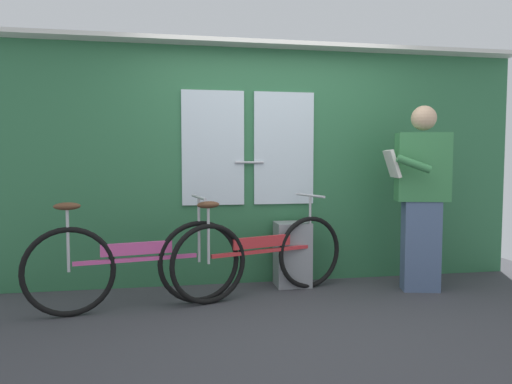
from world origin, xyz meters
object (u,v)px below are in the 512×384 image
(bicycle_near_door, at_px, (136,264))
(trash_bin_by_wall, at_px, (292,254))
(bicycle_leaning_behind, at_px, (261,255))
(passenger_reading_newspaper, at_px, (421,194))

(bicycle_near_door, relative_size, trash_bin_by_wall, 2.77)
(bicycle_near_door, distance_m, bicycle_leaning_behind, 1.10)
(passenger_reading_newspaper, relative_size, trash_bin_by_wall, 2.77)
(bicycle_leaning_behind, relative_size, trash_bin_by_wall, 2.66)
(bicycle_near_door, distance_m, trash_bin_by_wall, 1.52)
(bicycle_near_door, xyz_separation_m, trash_bin_by_wall, (1.43, 0.49, -0.07))
(bicycle_leaning_behind, height_order, passenger_reading_newspaper, passenger_reading_newspaper)
(bicycle_near_door, bearing_deg, trash_bin_by_wall, 8.37)
(passenger_reading_newspaper, height_order, trash_bin_by_wall, passenger_reading_newspaper)
(bicycle_near_door, distance_m, passenger_reading_newspaper, 2.62)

